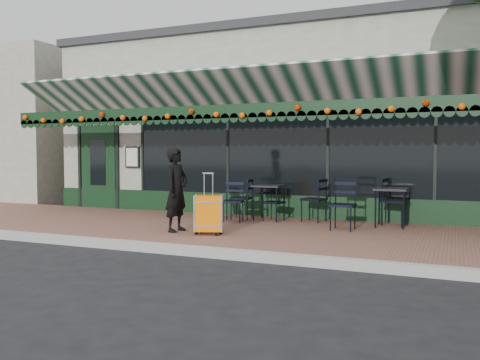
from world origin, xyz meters
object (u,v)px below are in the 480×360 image
at_px(suitcase, 209,214).
at_px(chair_b_left, 242,199).
at_px(chair_a_front, 343,206).
at_px(chair_b_front, 233,202).
at_px(cafe_table_a, 391,192).
at_px(woman, 177,190).
at_px(chair_a_right, 395,202).
at_px(cafe_table_b, 269,188).
at_px(chair_a_left, 314,200).
at_px(chair_b_right, 274,203).

relative_size(suitcase, chair_b_left, 1.22).
bearing_deg(chair_a_front, chair_b_left, 163.51).
bearing_deg(chair_b_front, suitcase, -93.56).
xyz_separation_m(cafe_table_a, chair_b_left, (-3.18, -0.02, -0.24)).
distance_m(woman, suitcase, 0.83).
bearing_deg(chair_a_right, chair_a_front, 151.22).
xyz_separation_m(cafe_table_a, chair_a_right, (0.06, 0.22, -0.21)).
bearing_deg(cafe_table_b, chair_a_left, 6.35).
height_order(cafe_table_b, chair_b_left, chair_b_left).
height_order(cafe_table_a, chair_b_right, chair_b_right).
bearing_deg(chair_a_right, chair_b_front, 114.97).
xyz_separation_m(chair_a_right, chair_a_front, (-0.84, -1.00, -0.02)).
height_order(woman, cafe_table_b, woman).
relative_size(cafe_table_b, chair_a_right, 0.80).
height_order(cafe_table_a, chair_a_left, chair_a_left).
relative_size(woman, chair_a_front, 1.68).
xyz_separation_m(suitcase, chair_b_right, (0.48, 2.15, 0.03)).
xyz_separation_m(chair_a_left, chair_a_right, (1.65, 0.06, 0.02)).
xyz_separation_m(chair_a_left, chair_b_front, (-1.55, -0.72, -0.04)).
relative_size(woman, chair_a_right, 1.62).
distance_m(cafe_table_a, chair_a_left, 1.62).
relative_size(cafe_table_b, chair_b_right, 0.97).
height_order(chair_a_left, chair_a_front, chair_a_left).
bearing_deg(chair_b_left, cafe_table_a, 85.27).
height_order(suitcase, cafe_table_a, suitcase).
bearing_deg(cafe_table_b, cafe_table_a, -1.01).
bearing_deg(cafe_table_a, chair_a_left, 174.53).
distance_m(woman, cafe_table_b, 2.42).
xyz_separation_m(cafe_table_a, chair_a_left, (-1.59, 0.15, -0.22)).
height_order(cafe_table_a, chair_a_front, chair_a_front).
height_order(suitcase, chair_a_front, suitcase).
bearing_deg(chair_a_front, cafe_table_a, 46.17).
bearing_deg(cafe_table_a, woman, -149.08).
relative_size(cafe_table_a, chair_b_left, 0.85).
bearing_deg(chair_a_right, cafe_table_b, 105.01).
relative_size(cafe_table_a, chair_b_right, 0.97).
relative_size(chair_b_left, chair_b_front, 1.06).
relative_size(suitcase, chair_a_front, 1.19).
bearing_deg(cafe_table_a, cafe_table_b, 178.99).
bearing_deg(chair_a_front, chair_a_right, 51.17).
relative_size(chair_b_left, chair_b_right, 1.15).
distance_m(cafe_table_b, chair_b_front, 0.88).
relative_size(chair_a_left, chair_b_right, 1.18).
xyz_separation_m(cafe_table_a, chair_b_front, (-3.14, -0.56, -0.26)).
bearing_deg(chair_b_right, chair_a_front, -100.74).
bearing_deg(chair_b_front, chair_b_left, 81.01).
relative_size(woman, chair_b_front, 1.82).
bearing_deg(chair_a_right, cafe_table_a, 176.91).
bearing_deg(chair_a_left, chair_b_front, -54.21).
height_order(chair_a_right, chair_b_right, chair_a_right).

